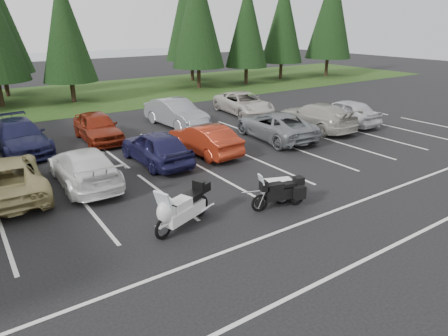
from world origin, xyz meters
TOP-DOWN VIEW (x-y plane):
  - ground at (0.00, 0.00)m, footprint 120.00×120.00m
  - grass_strip at (0.00, 24.00)m, footprint 80.00×16.00m
  - lake_water at (4.00, 55.00)m, footprint 70.00×50.00m
  - stall_markings at (0.00, 2.00)m, footprint 32.00×16.00m
  - conifer_5 at (0.00, 21.60)m, footprint 4.14×4.14m
  - conifer_6 at (12.00, 22.10)m, footprint 4.93×4.93m
  - conifer_7 at (17.50, 21.80)m, footprint 4.27×4.27m
  - conifer_8 at (23.00, 22.60)m, footprint 4.53×4.53m
  - conifer_9 at (29.00, 21.30)m, footprint 5.19×5.19m
  - conifer_back_c at (14.00, 26.80)m, footprint 5.50×5.50m
  - car_near_2 at (-7.03, 4.19)m, footprint 2.70×5.49m
  - car_near_3 at (-4.32, 3.76)m, footprint 2.14×5.06m
  - car_near_4 at (-0.89, 4.44)m, footprint 1.96×4.59m
  - car_near_5 at (1.68, 4.43)m, footprint 1.82×4.49m
  - car_near_6 at (6.27, 4.50)m, footprint 3.01×5.60m
  - car_near_7 at (9.64, 4.69)m, footprint 2.35×5.45m
  - car_near_8 at (12.04, 4.50)m, footprint 2.09×4.76m
  - car_far_1 at (-5.69, 9.86)m, footprint 2.52×5.48m
  - car_far_2 at (-1.91, 9.53)m, footprint 2.01×4.64m
  - car_far_3 at (3.11, 10.04)m, footprint 2.19×5.13m
  - car_far_4 at (8.63, 10.46)m, footprint 2.94×5.50m
  - touring_motorcycle at (-2.80, -1.54)m, footprint 2.92×1.82m
  - cargo_trailer at (1.09, -1.64)m, footprint 1.74×1.34m
  - adventure_motorcycle at (0.56, -2.24)m, footprint 2.39×1.28m

SIDE VIEW (x-z plane):
  - ground at x=0.00m, z-range 0.00..0.00m
  - lake_water at x=4.00m, z-range -0.01..0.01m
  - stall_markings at x=0.00m, z-range 0.00..0.01m
  - grass_strip at x=0.00m, z-range 0.00..0.01m
  - cargo_trailer at x=1.09m, z-range 0.00..0.71m
  - adventure_motorcycle at x=0.56m, z-range 0.00..1.38m
  - car_near_5 at x=1.68m, z-range 0.00..1.45m
  - car_near_3 at x=-4.32m, z-range 0.00..1.46m
  - car_far_4 at x=8.63m, z-range 0.00..1.47m
  - car_near_6 at x=6.27m, z-range 0.00..1.50m
  - car_near_2 at x=-7.03m, z-range 0.00..1.50m
  - car_near_4 at x=-0.89m, z-range 0.00..1.55m
  - touring_motorcycle at x=-2.80m, z-range 0.00..1.55m
  - car_far_1 at x=-5.69m, z-range 0.00..1.55m
  - car_far_2 at x=-1.91m, z-range 0.00..1.56m
  - car_near_7 at x=9.64m, z-range 0.00..1.56m
  - car_near_8 at x=12.04m, z-range 0.00..1.59m
  - car_far_3 at x=3.11m, z-range 0.00..1.65m
  - conifer_5 at x=0.00m, z-range 0.81..10.45m
  - conifer_7 at x=17.50m, z-range 0.84..10.78m
  - conifer_8 at x=23.00m, z-range 0.89..11.45m
  - conifer_6 at x=12.00m, z-range 0.97..12.45m
  - conifer_9 at x=29.00m, z-range 1.02..13.12m
  - conifer_back_c at x=14.00m, z-range 1.09..13.90m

